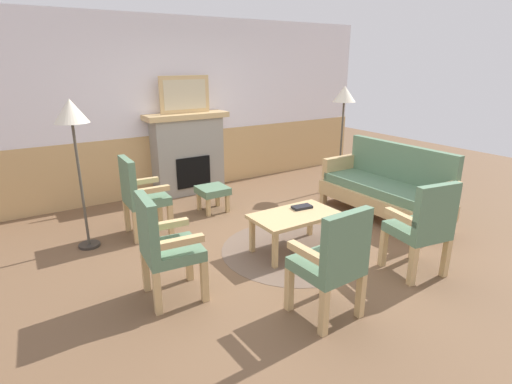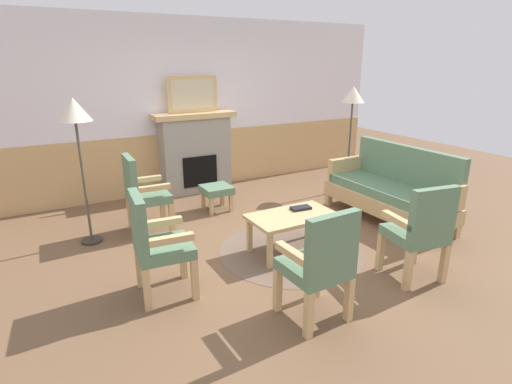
# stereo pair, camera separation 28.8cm
# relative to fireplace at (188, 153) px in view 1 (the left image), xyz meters

# --- Properties ---
(ground_plane) EXTENTS (14.00, 14.00, 0.00)m
(ground_plane) POSITION_rel_fireplace_xyz_m (0.00, -2.35, -0.65)
(ground_plane) COLOR brown
(wall_back) EXTENTS (7.20, 0.14, 2.70)m
(wall_back) POSITION_rel_fireplace_xyz_m (0.00, 0.25, 0.66)
(wall_back) COLOR white
(wall_back) RESTS_ON ground_plane
(fireplace) EXTENTS (1.30, 0.44, 1.28)m
(fireplace) POSITION_rel_fireplace_xyz_m (0.00, 0.00, 0.00)
(fireplace) COLOR gray
(fireplace) RESTS_ON ground_plane
(framed_picture) EXTENTS (0.80, 0.04, 0.56)m
(framed_picture) POSITION_rel_fireplace_xyz_m (0.00, 0.00, 0.91)
(framed_picture) COLOR tan
(framed_picture) RESTS_ON fireplace
(couch) EXTENTS (0.70, 1.80, 0.98)m
(couch) POSITION_rel_fireplace_xyz_m (1.82, -2.44, -0.26)
(couch) COLOR tan
(couch) RESTS_ON ground_plane
(coffee_table) EXTENTS (0.96, 0.56, 0.44)m
(coffee_table) POSITION_rel_fireplace_xyz_m (0.12, -2.60, -0.27)
(coffee_table) COLOR tan
(coffee_table) RESTS_ON ground_plane
(round_rug) EXTENTS (1.65, 1.65, 0.01)m
(round_rug) POSITION_rel_fireplace_xyz_m (0.12, -2.60, -0.65)
(round_rug) COLOR brown
(round_rug) RESTS_ON ground_plane
(book_on_table) EXTENTS (0.24, 0.15, 0.03)m
(book_on_table) POSITION_rel_fireplace_xyz_m (0.30, -2.50, -0.20)
(book_on_table) COLOR black
(book_on_table) RESTS_ON coffee_table
(footstool) EXTENTS (0.40, 0.40, 0.36)m
(footstool) POSITION_rel_fireplace_xyz_m (-0.08, -0.98, -0.37)
(footstool) COLOR tan
(footstool) RESTS_ON ground_plane
(armchair_near_fireplace) EXTENTS (0.49, 0.49, 0.98)m
(armchair_near_fireplace) POSITION_rel_fireplace_xyz_m (-1.17, -1.25, -0.11)
(armchair_near_fireplace) COLOR tan
(armchair_near_fireplace) RESTS_ON ground_plane
(armchair_by_window_left) EXTENTS (0.52, 0.52, 0.98)m
(armchair_by_window_left) POSITION_rel_fireplace_xyz_m (-1.44, -2.74, -0.11)
(armchair_by_window_left) COLOR tan
(armchair_by_window_left) RESTS_ON ground_plane
(armchair_front_left) EXTENTS (0.50, 0.50, 0.98)m
(armchair_front_left) POSITION_rel_fireplace_xyz_m (-0.40, -3.76, -0.11)
(armchair_front_left) COLOR tan
(armchair_front_left) RESTS_ON ground_plane
(armchair_front_center) EXTENTS (0.56, 0.56, 0.98)m
(armchair_front_center) POSITION_rel_fireplace_xyz_m (0.83, -3.70, -0.11)
(armchair_front_center) COLOR tan
(armchair_front_center) RESTS_ON ground_plane
(floor_lamp_by_couch) EXTENTS (0.36, 0.36, 1.68)m
(floor_lamp_by_couch) POSITION_rel_fireplace_xyz_m (2.19, -1.17, 0.80)
(floor_lamp_by_couch) COLOR #332D28
(floor_lamp_by_couch) RESTS_ON ground_plane
(floor_lamp_by_chairs) EXTENTS (0.36, 0.36, 1.68)m
(floor_lamp_by_chairs) POSITION_rel_fireplace_xyz_m (-1.81, -1.24, 0.80)
(floor_lamp_by_chairs) COLOR #332D28
(floor_lamp_by_chairs) RESTS_ON ground_plane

